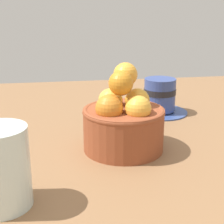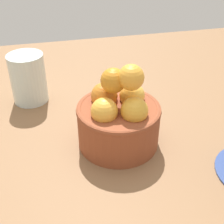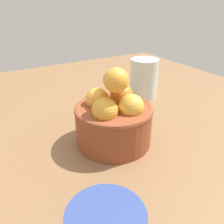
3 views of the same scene
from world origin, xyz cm
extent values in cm
cube|color=brown|center=(0.00, 0.00, -1.52)|extent=(111.97, 100.40, 3.04)
cylinder|color=brown|center=(0.00, 0.00, 3.53)|extent=(13.39, 13.39, 7.06)
torus|color=brown|center=(0.00, 0.00, 6.66)|extent=(13.59, 13.59, 1.00)
sphere|color=orange|center=(-1.76, 2.69, 7.84)|extent=(4.39, 4.39, 4.39)
sphere|color=gold|center=(-2.69, -1.76, 7.84)|extent=(4.16, 4.16, 4.16)
sphere|color=gold|center=(1.76, -2.69, 7.84)|extent=(4.24, 4.24, 4.24)
sphere|color=gold|center=(2.69, 1.76, 7.84)|extent=(4.18, 4.18, 4.18)
sphere|color=orange|center=(-0.74, 0.65, 11.55)|extent=(3.95, 3.95, 3.95)
sphere|color=gold|center=(1.69, -0.56, 12.42)|extent=(3.99, 3.99, 3.99)
cylinder|color=silver|center=(-14.20, 17.56, 4.99)|extent=(7.04, 7.04, 9.97)
camera|label=1|loc=(-50.96, 10.26, 22.88)|focal=53.26mm
camera|label=2|loc=(-10.22, -39.41, 33.26)|focal=49.12mm
camera|label=3|loc=(30.43, -18.27, 24.21)|focal=36.95mm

